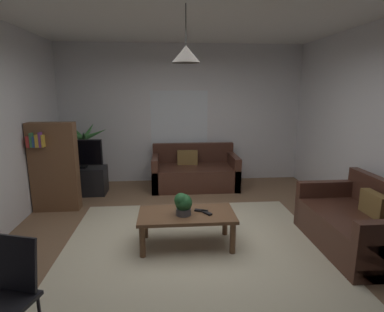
% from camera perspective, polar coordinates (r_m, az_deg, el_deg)
% --- Properties ---
extents(floor, '(4.90, 5.51, 0.02)m').
position_cam_1_polar(floor, '(4.04, 0.36, -15.80)').
color(floor, brown).
rests_on(floor, ground).
extents(rug, '(3.18, 3.03, 0.01)m').
position_cam_1_polar(rug, '(3.86, 0.64, -17.01)').
color(rug, beige).
rests_on(rug, ground).
extents(wall_back, '(5.02, 0.06, 2.78)m').
position_cam_1_polar(wall_back, '(6.36, -1.85, 7.73)').
color(wall_back, silver).
rests_on(wall_back, ground).
extents(ceiling, '(4.90, 5.51, 0.02)m').
position_cam_1_polar(ceiling, '(3.67, 0.43, 26.39)').
color(ceiling, white).
extents(window_pane, '(1.16, 0.01, 1.12)m').
position_cam_1_polar(window_pane, '(6.33, -2.37, 6.96)').
color(window_pane, white).
extents(couch_under_window, '(1.64, 0.87, 0.82)m').
position_cam_1_polar(couch_under_window, '(6.05, 0.47, -3.24)').
color(couch_under_window, '#47281E').
rests_on(couch_under_window, ground).
extents(couch_right_side, '(0.87, 1.44, 0.82)m').
position_cam_1_polar(couch_right_side, '(4.29, 28.32, -11.41)').
color(couch_right_side, '#47281E').
rests_on(couch_right_side, ground).
extents(coffee_table, '(1.16, 0.60, 0.42)m').
position_cam_1_polar(coffee_table, '(3.82, -0.99, -11.43)').
color(coffee_table, brown).
rests_on(coffee_table, ground).
extents(book_on_table_0, '(0.13, 0.11, 0.02)m').
position_cam_1_polar(book_on_table_0, '(3.86, -1.75, -9.92)').
color(book_on_table_0, '#2D4C8C').
rests_on(book_on_table_0, coffee_table).
extents(remote_on_table_0, '(0.13, 0.16, 0.02)m').
position_cam_1_polar(remote_on_table_0, '(3.78, 2.71, -10.46)').
color(remote_on_table_0, black).
rests_on(remote_on_table_0, coffee_table).
extents(remote_on_table_1, '(0.17, 0.11, 0.02)m').
position_cam_1_polar(remote_on_table_1, '(3.83, 1.69, -10.10)').
color(remote_on_table_1, black).
rests_on(remote_on_table_1, coffee_table).
extents(potted_plant_on_table, '(0.22, 0.21, 0.27)m').
position_cam_1_polar(potted_plant_on_table, '(3.69, -1.70, -8.76)').
color(potted_plant_on_table, '#4C4C51').
rests_on(potted_plant_on_table, coffee_table).
extents(tv_stand, '(0.90, 0.44, 0.50)m').
position_cam_1_polar(tv_stand, '(6.00, -19.84, -4.34)').
color(tv_stand, black).
rests_on(tv_stand, ground).
extents(tv, '(0.83, 0.16, 0.52)m').
position_cam_1_polar(tv, '(5.86, -20.26, 0.43)').
color(tv, black).
rests_on(tv, tv_stand).
extents(potted_palm_corner, '(0.90, 0.68, 1.32)m').
position_cam_1_polar(potted_palm_corner, '(6.34, -19.23, -0.64)').
color(potted_palm_corner, '#B77051').
rests_on(potted_palm_corner, ground).
extents(bookshelf_corner, '(0.70, 0.31, 1.40)m').
position_cam_1_polar(bookshelf_corner, '(5.25, -24.22, -1.78)').
color(bookshelf_corner, brown).
rests_on(bookshelf_corner, ground).
extents(folding_chair, '(0.50, 0.51, 0.87)m').
position_cam_1_polar(folding_chair, '(2.67, -31.40, -20.85)').
color(folding_chair, black).
rests_on(folding_chair, ground).
extents(pendant_lamp, '(0.32, 0.32, 0.60)m').
position_cam_1_polar(pendant_lamp, '(3.51, -1.11, 18.37)').
color(pendant_lamp, black).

